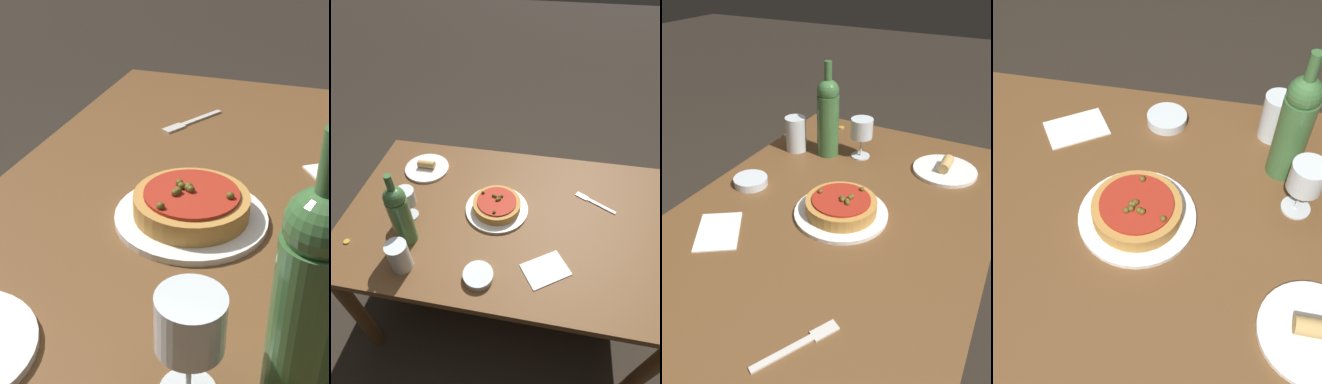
{
  "view_description": "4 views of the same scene",
  "coord_description": "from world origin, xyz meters",
  "views": [
    {
      "loc": [
        0.83,
        0.18,
        1.28
      ],
      "look_at": [
        0.09,
        -0.06,
        0.82
      ],
      "focal_mm": 50.0,
      "sensor_mm": 36.0,
      "label": 1
    },
    {
      "loc": [
        -0.09,
        0.83,
        1.73
      ],
      "look_at": [
        0.07,
        -0.04,
        0.84
      ],
      "focal_mm": 28.0,
      "sensor_mm": 36.0,
      "label": 2
    },
    {
      "loc": [
        -0.72,
        -0.4,
        1.4
      ],
      "look_at": [
        0.02,
        0.0,
        0.85
      ],
      "focal_mm": 35.0,
      "sensor_mm": 36.0,
      "label": 3
    },
    {
      "loc": [
        0.22,
        -0.6,
        1.59
      ],
      "look_at": [
        0.1,
        0.03,
        0.8
      ],
      "focal_mm": 42.0,
      "sensor_mm": 36.0,
      "label": 4
    }
  ],
  "objects": [
    {
      "name": "pizza",
      "position": [
        0.06,
        -0.02,
        0.79
      ],
      "size": [
        0.2,
        0.2,
        0.06
      ],
      "color": "#BC843D",
      "rests_on": "dinner_plate"
    },
    {
      "name": "ground_plane",
      "position": [
        0.0,
        0.0,
        0.0
      ],
      "size": [
        14.0,
        14.0,
        0.0
      ],
      "primitive_type": "plane",
      "color": "#2D261E"
    },
    {
      "name": "dinner_plate",
      "position": [
        0.06,
        -0.02,
        0.76
      ],
      "size": [
        0.27,
        0.27,
        0.01
      ],
      "color": "white",
      "rests_on": "dining_table"
    },
    {
      "name": "water_cup",
      "position": [
        0.36,
        0.31,
        0.82
      ],
      "size": [
        0.08,
        0.08,
        0.13
      ],
      "color": "silver",
      "rests_on": "dining_table"
    },
    {
      "name": "fork",
      "position": [
        -0.35,
        -0.14,
        0.76
      ],
      "size": [
        0.17,
        0.11,
        0.0
      ],
      "rotation": [
        0.0,
        0.0,
        -0.52
      ],
      "color": "beige",
      "rests_on": "dining_table"
    },
    {
      "name": "wine_glass",
      "position": [
        0.42,
        0.08,
        0.86
      ],
      "size": [
        0.08,
        0.08,
        0.15
      ],
      "color": "silver",
      "rests_on": "dining_table"
    },
    {
      "name": "dining_table",
      "position": [
        0.0,
        0.0,
        0.66
      ],
      "size": [
        1.41,
        0.86,
        0.76
      ],
      "color": "brown",
      "rests_on": "ground_plane"
    },
    {
      "name": "wine_bottle",
      "position": [
        0.38,
        0.19,
        0.9
      ],
      "size": [
        0.08,
        0.08,
        0.34
      ],
      "color": "#3D6B38",
      "rests_on": "dining_table"
    },
    {
      "name": "paper_napkin",
      "position": [
        -0.16,
        0.24,
        0.76
      ],
      "size": [
        0.19,
        0.18,
        0.0
      ],
      "color": "white",
      "rests_on": "dining_table"
    },
    {
      "name": "bottle_cap",
      "position": [
        0.62,
        0.25,
        0.76
      ],
      "size": [
        0.02,
        0.02,
        0.01
      ],
      "color": "gold",
      "rests_on": "dining_table"
    },
    {
      "name": "side_plate",
      "position": [
        0.45,
        -0.22,
        0.77
      ],
      "size": [
        0.21,
        0.21,
        0.05
      ],
      "color": "white",
      "rests_on": "dining_table"
    },
    {
      "name": "side_bowl",
      "position": [
        0.07,
        0.31,
        0.77
      ],
      "size": [
        0.11,
        0.11,
        0.03
      ],
      "color": "silver",
      "rests_on": "dining_table"
    }
  ]
}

